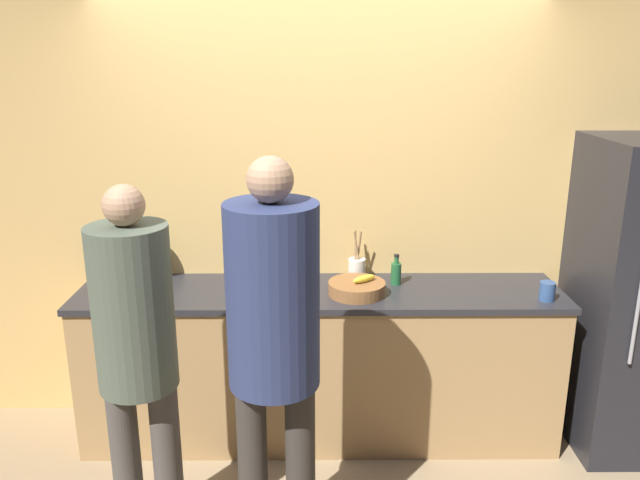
{
  "coord_description": "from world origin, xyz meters",
  "views": [
    {
      "loc": [
        -0.02,
        -2.97,
        2.19
      ],
      "look_at": [
        0.0,
        0.14,
        1.27
      ],
      "focal_mm": 35.0,
      "sensor_mm": 36.0,
      "label": 1
    }
  ],
  "objects_px": {
    "refrigerator": "(639,297)",
    "person_left": "(136,345)",
    "cup_blue": "(547,291)",
    "bottle_green": "(396,273)",
    "utensil_crock": "(357,268)",
    "fruit_bowl": "(357,288)",
    "person_center": "(274,330)",
    "potted_plant": "(154,256)"
  },
  "relations": [
    {
      "from": "fruit_bowl",
      "to": "bottle_green",
      "type": "bearing_deg",
      "value": 34.19
    },
    {
      "from": "person_center",
      "to": "potted_plant",
      "type": "height_order",
      "value": "person_center"
    },
    {
      "from": "refrigerator",
      "to": "person_left",
      "type": "distance_m",
      "value": 2.71
    },
    {
      "from": "person_center",
      "to": "cup_blue",
      "type": "distance_m",
      "value": 1.64
    },
    {
      "from": "potted_plant",
      "to": "person_center",
      "type": "bearing_deg",
      "value": -56.25
    },
    {
      "from": "person_left",
      "to": "cup_blue",
      "type": "xyz_separation_m",
      "value": [
        2.01,
        0.71,
        -0.04
      ]
    },
    {
      "from": "fruit_bowl",
      "to": "person_left",
      "type": "bearing_deg",
      "value": -140.99
    },
    {
      "from": "fruit_bowl",
      "to": "utensil_crock",
      "type": "distance_m",
      "value": 0.25
    },
    {
      "from": "person_left",
      "to": "fruit_bowl",
      "type": "bearing_deg",
      "value": 39.01
    },
    {
      "from": "refrigerator",
      "to": "person_center",
      "type": "xyz_separation_m",
      "value": [
        -1.99,
        -0.91,
        0.22
      ]
    },
    {
      "from": "person_center",
      "to": "bottle_green",
      "type": "xyz_separation_m",
      "value": [
        0.63,
        1.05,
        -0.12
      ]
    },
    {
      "from": "utensil_crock",
      "to": "bottle_green",
      "type": "bearing_deg",
      "value": -22.04
    },
    {
      "from": "refrigerator",
      "to": "person_left",
      "type": "height_order",
      "value": "refrigerator"
    },
    {
      "from": "refrigerator",
      "to": "bottle_green",
      "type": "bearing_deg",
      "value": 174.06
    },
    {
      "from": "refrigerator",
      "to": "person_left",
      "type": "bearing_deg",
      "value": -162.3
    },
    {
      "from": "utensil_crock",
      "to": "fruit_bowl",
      "type": "bearing_deg",
      "value": -93.34
    },
    {
      "from": "refrigerator",
      "to": "fruit_bowl",
      "type": "relative_size",
      "value": 5.64
    },
    {
      "from": "refrigerator",
      "to": "bottle_green",
      "type": "xyz_separation_m",
      "value": [
        -1.35,
        0.14,
        0.1
      ]
    },
    {
      "from": "cup_blue",
      "to": "potted_plant",
      "type": "height_order",
      "value": "potted_plant"
    },
    {
      "from": "cup_blue",
      "to": "bottle_green",
      "type": "bearing_deg",
      "value": 162.36
    },
    {
      "from": "refrigerator",
      "to": "utensil_crock",
      "type": "height_order",
      "value": "refrigerator"
    },
    {
      "from": "person_center",
      "to": "cup_blue",
      "type": "bearing_deg",
      "value": 29.44
    },
    {
      "from": "utensil_crock",
      "to": "potted_plant",
      "type": "distance_m",
      "value": 1.2
    },
    {
      "from": "person_center",
      "to": "cup_blue",
      "type": "xyz_separation_m",
      "value": [
        1.42,
        0.8,
        -0.14
      ]
    },
    {
      "from": "cup_blue",
      "to": "potted_plant",
      "type": "relative_size",
      "value": 0.41
    },
    {
      "from": "person_left",
      "to": "fruit_bowl",
      "type": "distance_m",
      "value": 1.28
    },
    {
      "from": "person_left",
      "to": "person_center",
      "type": "relative_size",
      "value": 0.93
    },
    {
      "from": "refrigerator",
      "to": "potted_plant",
      "type": "relative_size",
      "value": 7.17
    },
    {
      "from": "utensil_crock",
      "to": "cup_blue",
      "type": "distance_m",
      "value": 1.06
    },
    {
      "from": "person_left",
      "to": "fruit_bowl",
      "type": "relative_size",
      "value": 5.39
    },
    {
      "from": "person_left",
      "to": "bottle_green",
      "type": "xyz_separation_m",
      "value": [
        1.23,
        0.96,
        -0.02
      ]
    },
    {
      "from": "cup_blue",
      "to": "person_center",
      "type": "bearing_deg",
      "value": -150.56
    },
    {
      "from": "fruit_bowl",
      "to": "potted_plant",
      "type": "relative_size",
      "value": 1.27
    },
    {
      "from": "refrigerator",
      "to": "person_left",
      "type": "xyz_separation_m",
      "value": [
        -2.58,
        -0.82,
        0.12
      ]
    },
    {
      "from": "utensil_crock",
      "to": "potted_plant",
      "type": "xyz_separation_m",
      "value": [
        -1.2,
        0.03,
        0.06
      ]
    },
    {
      "from": "fruit_bowl",
      "to": "utensil_crock",
      "type": "relative_size",
      "value": 1.06
    },
    {
      "from": "person_center",
      "to": "cup_blue",
      "type": "relative_size",
      "value": 17.87
    },
    {
      "from": "utensil_crock",
      "to": "potted_plant",
      "type": "height_order",
      "value": "utensil_crock"
    },
    {
      "from": "refrigerator",
      "to": "fruit_bowl",
      "type": "height_order",
      "value": "refrigerator"
    },
    {
      "from": "person_left",
      "to": "bottle_green",
      "type": "height_order",
      "value": "person_left"
    },
    {
      "from": "bottle_green",
      "to": "person_left",
      "type": "bearing_deg",
      "value": -141.86
    },
    {
      "from": "utensil_crock",
      "to": "bottle_green",
      "type": "height_order",
      "value": "utensil_crock"
    }
  ]
}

